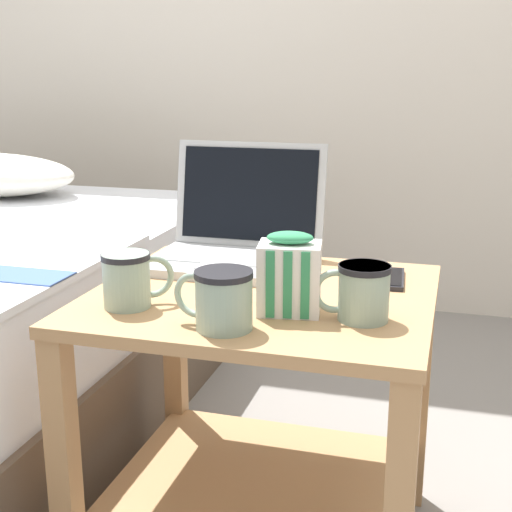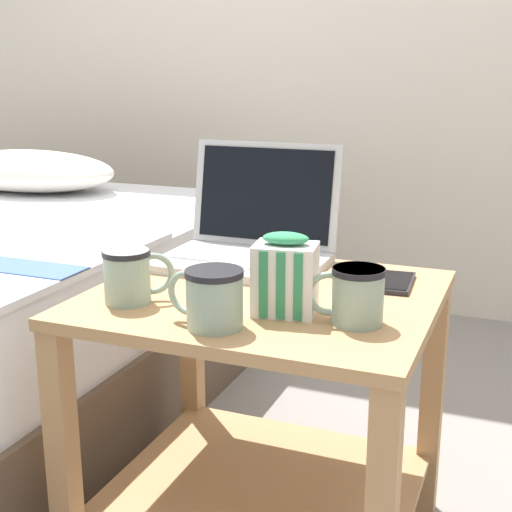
{
  "view_description": "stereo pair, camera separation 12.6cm",
  "coord_description": "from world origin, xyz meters",
  "px_view_note": "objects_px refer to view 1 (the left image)",
  "views": [
    {
      "loc": [
        0.34,
        -1.21,
        0.95
      ],
      "look_at": [
        0.0,
        -0.04,
        0.63
      ],
      "focal_mm": 50.0,
      "sensor_mm": 36.0,
      "label": 1
    },
    {
      "loc": [
        0.45,
        -1.17,
        0.95
      ],
      "look_at": [
        0.0,
        -0.04,
        0.63
      ],
      "focal_mm": 50.0,
      "sensor_mm": 36.0,
      "label": 2
    }
  ],
  "objects_px": {
    "mug_mid_center": "(128,277)",
    "snack_bag": "(290,275)",
    "mug_front_left": "(362,290)",
    "cell_phone": "(386,278)",
    "mug_front_right": "(222,297)",
    "laptop": "(237,240)"
  },
  "relations": [
    {
      "from": "mug_front_left",
      "to": "snack_bag",
      "type": "relative_size",
      "value": 0.9
    },
    {
      "from": "mug_mid_center",
      "to": "snack_bag",
      "type": "relative_size",
      "value": 0.81
    },
    {
      "from": "snack_bag",
      "to": "cell_phone",
      "type": "relative_size",
      "value": 0.99
    },
    {
      "from": "mug_mid_center",
      "to": "mug_front_left",
      "type": "bearing_deg",
      "value": 6.14
    },
    {
      "from": "mug_front_left",
      "to": "mug_mid_center",
      "type": "xyz_separation_m",
      "value": [
        -0.4,
        -0.04,
        0.0
      ]
    },
    {
      "from": "mug_front_right",
      "to": "mug_mid_center",
      "type": "bearing_deg",
      "value": 163.02
    },
    {
      "from": "mug_front_right",
      "to": "mug_mid_center",
      "type": "distance_m",
      "value": 0.2
    },
    {
      "from": "mug_front_left",
      "to": "snack_bag",
      "type": "bearing_deg",
      "value": 177.63
    },
    {
      "from": "mug_mid_center",
      "to": "snack_bag",
      "type": "height_order",
      "value": "snack_bag"
    },
    {
      "from": "mug_front_left",
      "to": "cell_phone",
      "type": "xyz_separation_m",
      "value": [
        0.02,
        0.24,
        -0.05
      ]
    },
    {
      "from": "mug_front_right",
      "to": "snack_bag",
      "type": "xyz_separation_m",
      "value": [
        0.08,
        0.11,
        0.01
      ]
    },
    {
      "from": "laptop",
      "to": "cell_phone",
      "type": "height_order",
      "value": "laptop"
    },
    {
      "from": "mug_mid_center",
      "to": "cell_phone",
      "type": "distance_m",
      "value": 0.5
    },
    {
      "from": "mug_front_left",
      "to": "mug_mid_center",
      "type": "height_order",
      "value": "mug_mid_center"
    },
    {
      "from": "mug_front_left",
      "to": "laptop",
      "type": "bearing_deg",
      "value": 136.56
    },
    {
      "from": "mug_front_right",
      "to": "cell_phone",
      "type": "distance_m",
      "value": 0.41
    },
    {
      "from": "laptop",
      "to": "cell_phone",
      "type": "relative_size",
      "value": 2.38
    },
    {
      "from": "laptop",
      "to": "mug_front_left",
      "type": "xyz_separation_m",
      "value": [
        0.3,
        -0.29,
        0.0
      ]
    },
    {
      "from": "laptop",
      "to": "cell_phone",
      "type": "distance_m",
      "value": 0.33
    },
    {
      "from": "laptop",
      "to": "snack_bag",
      "type": "xyz_separation_m",
      "value": [
        0.18,
        -0.28,
        0.02
      ]
    },
    {
      "from": "cell_phone",
      "to": "snack_bag",
      "type": "bearing_deg",
      "value": -120.86
    },
    {
      "from": "mug_front_right",
      "to": "mug_mid_center",
      "type": "xyz_separation_m",
      "value": [
        -0.19,
        0.06,
        0.0
      ]
    }
  ]
}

